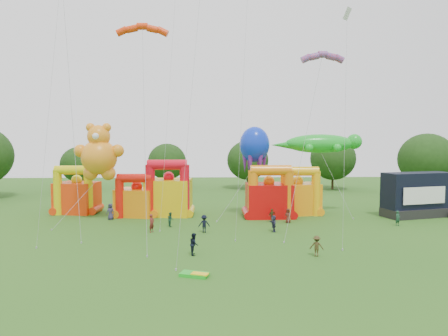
{
  "coord_description": "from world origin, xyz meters",
  "views": [
    {
      "loc": [
        0.72,
        -23.56,
        9.67
      ],
      "look_at": [
        2.04,
        18.0,
        6.76
      ],
      "focal_mm": 32.0,
      "sensor_mm": 36.0,
      "label": 1
    }
  ],
  "objects_px": {
    "gecko_kite": "(329,167)",
    "spectator_0": "(110,212)",
    "octopus_kite": "(243,176)",
    "bouncy_castle_0": "(76,195)",
    "stage_trailer": "(417,195)",
    "spectator_4": "(272,215)",
    "teddy_bear_kite": "(88,178)",
    "bouncy_castle_2": "(169,194)"
  },
  "relations": [
    {
      "from": "gecko_kite",
      "to": "spectator_0",
      "type": "bearing_deg",
      "value": -175.01
    },
    {
      "from": "spectator_0",
      "to": "octopus_kite",
      "type": "bearing_deg",
      "value": 16.86
    },
    {
      "from": "bouncy_castle_0",
      "to": "gecko_kite",
      "type": "distance_m",
      "value": 33.42
    },
    {
      "from": "gecko_kite",
      "to": "stage_trailer",
      "type": "bearing_deg",
      "value": -7.3
    },
    {
      "from": "spectator_0",
      "to": "spectator_4",
      "type": "xyz_separation_m",
      "value": [
        19.44,
        -2.11,
        -0.19
      ]
    },
    {
      "from": "teddy_bear_kite",
      "to": "stage_trailer",
      "type": "bearing_deg",
      "value": 3.17
    },
    {
      "from": "teddy_bear_kite",
      "to": "spectator_4",
      "type": "relative_size",
      "value": 7.38
    },
    {
      "from": "bouncy_castle_0",
      "to": "octopus_kite",
      "type": "bearing_deg",
      "value": -9.63
    },
    {
      "from": "stage_trailer",
      "to": "spectator_0",
      "type": "distance_m",
      "value": 38.51
    },
    {
      "from": "bouncy_castle_2",
      "to": "spectator_4",
      "type": "xyz_separation_m",
      "value": [
        12.65,
        -4.75,
        -1.94
      ]
    },
    {
      "from": "bouncy_castle_2",
      "to": "bouncy_castle_0",
      "type": "bearing_deg",
      "value": 170.96
    },
    {
      "from": "stage_trailer",
      "to": "gecko_kite",
      "type": "xyz_separation_m",
      "value": [
        -10.94,
        1.4,
        3.49
      ]
    },
    {
      "from": "spectator_0",
      "to": "bouncy_castle_0",
      "type": "bearing_deg",
      "value": 154.16
    },
    {
      "from": "bouncy_castle_0",
      "to": "stage_trailer",
      "type": "bearing_deg",
      "value": -4.69
    },
    {
      "from": "octopus_kite",
      "to": "spectator_4",
      "type": "bearing_deg",
      "value": -43.39
    },
    {
      "from": "bouncy_castle_2",
      "to": "spectator_4",
      "type": "distance_m",
      "value": 13.65
    },
    {
      "from": "bouncy_castle_0",
      "to": "octopus_kite",
      "type": "xyz_separation_m",
      "value": [
        21.85,
        -3.71,
        2.75
      ]
    },
    {
      "from": "stage_trailer",
      "to": "teddy_bear_kite",
      "type": "distance_m",
      "value": 40.81
    },
    {
      "from": "teddy_bear_kite",
      "to": "octopus_kite",
      "type": "bearing_deg",
      "value": 6.68
    },
    {
      "from": "stage_trailer",
      "to": "bouncy_castle_2",
      "type": "bearing_deg",
      "value": 177.03
    },
    {
      "from": "teddy_bear_kite",
      "to": "spectator_0",
      "type": "height_order",
      "value": "teddy_bear_kite"
    },
    {
      "from": "spectator_0",
      "to": "bouncy_castle_2",
      "type": "bearing_deg",
      "value": 34.94
    },
    {
      "from": "bouncy_castle_0",
      "to": "spectator_0",
      "type": "bearing_deg",
      "value": -39.49
    },
    {
      "from": "bouncy_castle_0",
      "to": "spectator_0",
      "type": "distance_m",
      "value": 7.41
    },
    {
      "from": "bouncy_castle_0",
      "to": "stage_trailer",
      "type": "distance_m",
      "value": 44.22
    },
    {
      "from": "octopus_kite",
      "to": "spectator_0",
      "type": "height_order",
      "value": "octopus_kite"
    },
    {
      "from": "gecko_kite",
      "to": "octopus_kite",
      "type": "distance_m",
      "value": 11.43
    },
    {
      "from": "bouncy_castle_2",
      "to": "stage_trailer",
      "type": "relative_size",
      "value": 0.76
    },
    {
      "from": "bouncy_castle_0",
      "to": "stage_trailer",
      "type": "relative_size",
      "value": 0.67
    },
    {
      "from": "gecko_kite",
      "to": "spectator_0",
      "type": "distance_m",
      "value": 28.12
    },
    {
      "from": "stage_trailer",
      "to": "octopus_kite",
      "type": "xyz_separation_m",
      "value": [
        -22.22,
        -0.09,
        2.47
      ]
    },
    {
      "from": "stage_trailer",
      "to": "octopus_kite",
      "type": "bearing_deg",
      "value": -179.77
    },
    {
      "from": "spectator_0",
      "to": "stage_trailer",
      "type": "bearing_deg",
      "value": 15.14
    },
    {
      "from": "gecko_kite",
      "to": "spectator_0",
      "type": "relative_size",
      "value": 6.09
    },
    {
      "from": "bouncy_castle_2",
      "to": "octopus_kite",
      "type": "distance_m",
      "value": 9.92
    },
    {
      "from": "teddy_bear_kite",
      "to": "gecko_kite",
      "type": "xyz_separation_m",
      "value": [
        29.73,
        3.65,
        0.99
      ]
    },
    {
      "from": "bouncy_castle_0",
      "to": "spectator_4",
      "type": "xyz_separation_m",
      "value": [
        25.05,
        -6.73,
        -1.63
      ]
    },
    {
      "from": "bouncy_castle_0",
      "to": "gecko_kite",
      "type": "bearing_deg",
      "value": -3.83
    },
    {
      "from": "bouncy_castle_0",
      "to": "spectator_0",
      "type": "relative_size",
      "value": 3.23
    },
    {
      "from": "bouncy_castle_2",
      "to": "spectator_0",
      "type": "xyz_separation_m",
      "value": [
        -6.79,
        -2.65,
        -1.75
      ]
    },
    {
      "from": "bouncy_castle_2",
      "to": "stage_trailer",
      "type": "xyz_separation_m",
      "value": [
        31.67,
        -1.65,
        -0.02
      ]
    },
    {
      "from": "bouncy_castle_2",
      "to": "spectator_0",
      "type": "bearing_deg",
      "value": -158.71
    }
  ]
}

